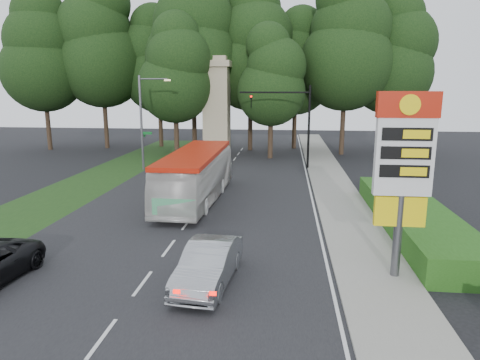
# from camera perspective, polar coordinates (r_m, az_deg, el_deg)

# --- Properties ---
(ground) EXTENTS (120.00, 120.00, 0.00)m
(ground) POSITION_cam_1_polar(r_m,az_deg,el_deg) (15.91, -13.43, -14.10)
(ground) COLOR black
(ground) RESTS_ON ground
(road_surface) EXTENTS (14.00, 80.00, 0.02)m
(road_surface) POSITION_cam_1_polar(r_m,az_deg,el_deg) (26.81, -4.93, -2.90)
(road_surface) COLOR black
(road_surface) RESTS_ON ground
(sidewalk_right) EXTENTS (3.00, 80.00, 0.12)m
(sidewalk_right) POSITION_cam_1_polar(r_m,az_deg,el_deg) (26.54, 13.42, -3.24)
(sidewalk_right) COLOR gray
(sidewalk_right) RESTS_ON ground
(grass_verge_left) EXTENTS (5.00, 50.00, 0.02)m
(grass_verge_left) POSITION_cam_1_polar(r_m,az_deg,el_deg) (35.29, -18.34, 0.18)
(grass_verge_left) COLOR #193814
(grass_verge_left) RESTS_ON ground
(hedge) EXTENTS (3.00, 14.00, 1.20)m
(hedge) POSITION_cam_1_polar(r_m,az_deg,el_deg) (23.23, 22.08, -4.63)
(hedge) COLOR #215015
(hedge) RESTS_ON ground
(gas_station_pylon) EXTENTS (2.10, 0.45, 6.85)m
(gas_station_pylon) POSITION_cam_1_polar(r_m,az_deg,el_deg) (16.13, 20.99, 2.42)
(gas_station_pylon) COLOR #59595E
(gas_station_pylon) RESTS_ON ground
(traffic_signal_mast) EXTENTS (6.10, 0.35, 7.20)m
(traffic_signal_mast) POSITION_cam_1_polar(r_m,az_deg,el_deg) (37.47, 7.18, 8.57)
(traffic_signal_mast) COLOR black
(traffic_signal_mast) RESTS_ON ground
(streetlight_signs) EXTENTS (2.75, 0.98, 8.00)m
(streetlight_signs) POSITION_cam_1_polar(r_m,az_deg,el_deg) (37.48, -12.73, 8.01)
(streetlight_signs) COLOR #59595E
(streetlight_signs) RESTS_ON ground
(monument) EXTENTS (3.00, 3.00, 10.05)m
(monument) POSITION_cam_1_polar(r_m,az_deg,el_deg) (44.00, -3.12, 9.72)
(monument) COLOR tan
(monument) RESTS_ON ground
(tree_far_west) EXTENTS (8.96, 8.96, 17.60)m
(tree_far_west) POSITION_cam_1_polar(r_m,az_deg,el_deg) (53.83, -24.95, 15.03)
(tree_far_west) COLOR #2D2116
(tree_far_west) RESTS_ON ground
(tree_west_mid) EXTENTS (9.80, 9.80, 19.25)m
(tree_west_mid) POSITION_cam_1_polar(r_m,az_deg,el_deg) (52.99, -18.08, 16.70)
(tree_west_mid) COLOR #2D2116
(tree_west_mid) RESTS_ON ground
(tree_west_near) EXTENTS (8.40, 8.40, 16.50)m
(tree_west_near) POSITION_cam_1_polar(r_m,az_deg,el_deg) (52.68, -10.85, 15.27)
(tree_west_near) COLOR #2D2116
(tree_west_near) RESTS_ON ground
(tree_center_left) EXTENTS (10.08, 10.08, 19.80)m
(tree_center_left) POSITION_cam_1_polar(r_m,az_deg,el_deg) (47.74, -6.36, 18.17)
(tree_center_left) COLOR #2D2116
(tree_center_left) RESTS_ON ground
(tree_center_right) EXTENTS (9.24, 9.24, 18.15)m
(tree_center_right) POSITION_cam_1_polar(r_m,az_deg,el_deg) (48.74, 1.42, 16.93)
(tree_center_right) COLOR #2D2116
(tree_center_right) RESTS_ON ground
(tree_east_near) EXTENTS (8.12, 8.12, 15.95)m
(tree_east_near) POSITION_cam_1_polar(r_m,az_deg,el_deg) (50.48, 7.47, 15.15)
(tree_east_near) COLOR #2D2116
(tree_east_near) RESTS_ON ground
(tree_east_mid) EXTENTS (9.52, 9.52, 18.70)m
(tree_east_mid) POSITION_cam_1_polar(r_m,az_deg,el_deg) (46.98, 14.03, 17.18)
(tree_east_mid) COLOR #2D2116
(tree_east_mid) RESTS_ON ground
(tree_far_east) EXTENTS (8.68, 8.68, 17.05)m
(tree_far_east) POSITION_cam_1_polar(r_m,az_deg,el_deg) (49.74, 19.58, 15.39)
(tree_far_east) COLOR #2D2116
(tree_far_east) RESTS_ON ground
(tree_monument_left) EXTENTS (7.28, 7.28, 14.30)m
(tree_monument_left) POSITION_cam_1_polar(r_m,az_deg,el_deg) (43.85, -8.73, 14.27)
(tree_monument_left) COLOR #2D2116
(tree_monument_left) RESTS_ON ground
(tree_monument_right) EXTENTS (6.72, 6.72, 13.20)m
(tree_monument_right) POSITION_cam_1_polar(r_m,az_deg,el_deg) (42.94, 4.19, 13.53)
(tree_monument_right) COLOR #2D2116
(tree_monument_right) RESTS_ON ground
(transit_bus) EXTENTS (2.99, 11.32, 3.13)m
(transit_bus) POSITION_cam_1_polar(r_m,az_deg,el_deg) (26.77, -5.84, 0.48)
(transit_bus) COLOR silver
(transit_bus) RESTS_ON ground
(sedan_silver) EXTENTS (2.03, 4.74, 1.52)m
(sedan_silver) POSITION_cam_1_polar(r_m,az_deg,el_deg) (15.69, -4.23, -11.12)
(sedan_silver) COLOR #9B9DA2
(sedan_silver) RESTS_ON ground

